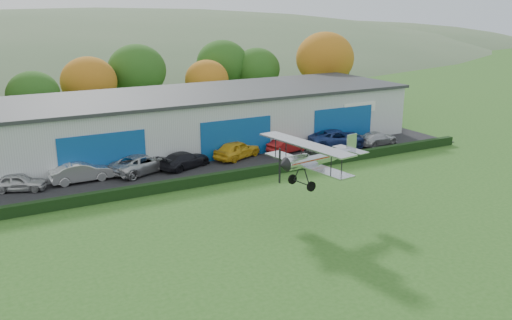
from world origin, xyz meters
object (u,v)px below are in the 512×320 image
car_1 (81,172)px  car_6 (338,138)px  car_3 (185,160)px  biplane (316,156)px  car_4 (237,149)px  car_7 (377,138)px  hangar (209,118)px  car_0 (19,182)px  car_5 (288,145)px  car_2 (142,163)px

car_1 → car_6: 24.38m
car_3 → biplane: bearing=172.3°
biplane → car_3: bearing=95.5°
car_4 → biplane: (-1.73, -14.87, 3.26)m
car_1 → car_7: size_ratio=1.05×
hangar → car_0: (-18.44, -6.52, -1.94)m
car_6 → car_7: (3.79, -1.32, -0.16)m
hangar → car_4: (-0.13, -6.35, -1.79)m
car_3 → car_7: car_3 is taller
car_0 → car_1: size_ratio=0.81×
hangar → car_4: size_ratio=8.44×
car_3 → car_6: (15.85, -0.49, 0.13)m
car_0 → car_7: size_ratio=0.86×
car_0 → car_7: car_0 is taller
car_5 → car_7: 9.42m
car_5 → car_4: bearing=72.4°
hangar → car_0: bearing=-160.5°
car_2 → car_4: bearing=-111.9°
car_1 → car_5: bearing=-92.4°
car_4 → car_6: bearing=-117.6°
car_3 → car_7: size_ratio=1.05×
hangar → car_1: size_ratio=8.41×
car_1 → car_3: (8.51, -0.35, -0.09)m
car_4 → car_2: bearing=68.1°
hangar → car_2: bearing=-144.3°
car_2 → car_7: (23.20, -2.23, -0.12)m
car_0 → car_4: 18.31m
car_0 → car_5: car_5 is taller
hangar → car_4: bearing=-91.2°
car_1 → car_3: bearing=-94.0°
hangar → car_6: hangar is taller
car_5 → biplane: (-6.90, -14.45, 3.36)m
hangar → car_3: hangar is taller
car_5 → car_2: bearing=75.6°
biplane → car_4: bearing=75.1°
car_1 → car_4: bearing=-91.0°
hangar → biplane: 21.35m
hangar → car_7: bearing=-31.2°
car_2 → car_7: 23.30m
car_1 → car_7: 28.24m
car_3 → car_5: size_ratio=1.12×
biplane → car_6: bearing=40.1°
car_1 → car_6: car_6 is taller
car_5 → car_6: car_6 is taller
car_0 → car_2: bearing=-67.1°
car_1 → car_5: (18.93, -0.28, -0.08)m
car_0 → car_7: bearing=-71.4°
car_0 → car_3: bearing=-69.1°
hangar → car_3: bearing=-128.2°
hangar → car_2: 11.15m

